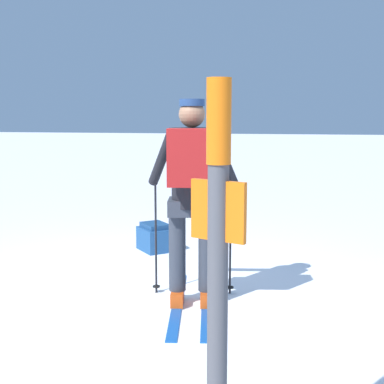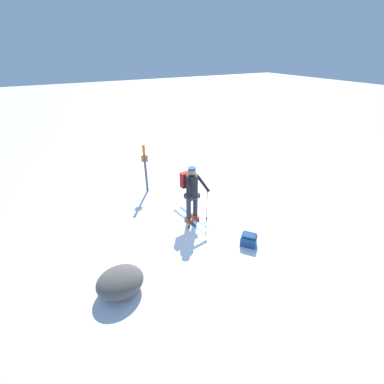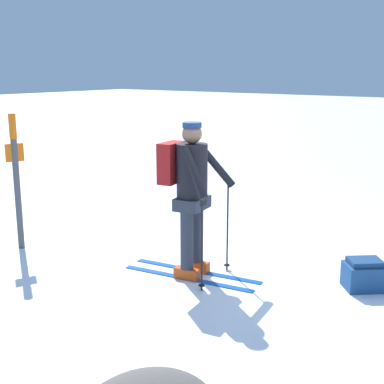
% 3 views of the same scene
% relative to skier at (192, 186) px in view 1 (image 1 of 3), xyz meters
% --- Properties ---
extents(ground_plane, '(80.00, 80.00, 0.00)m').
position_rel_skier_xyz_m(ground_plane, '(0.46, -0.21, -1.07)').
color(ground_plane, white).
extents(skier, '(0.86, 1.70, 1.82)m').
position_rel_skier_xyz_m(skier, '(0.00, 0.00, 0.00)').
color(skier, '#144C9E').
rests_on(skier, ground_plane).
extents(dropped_backpack, '(0.52, 0.54, 0.35)m').
position_rel_skier_xyz_m(dropped_backpack, '(0.82, -1.81, -0.91)').
color(dropped_backpack, navy).
rests_on(dropped_backpack, ground_plane).
extents(trail_marker, '(0.23, 0.11, 1.83)m').
position_rel_skier_xyz_m(trail_marker, '(-0.58, 2.45, 0.01)').
color(trail_marker, '#4C4C51').
rests_on(trail_marker, ground_plane).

